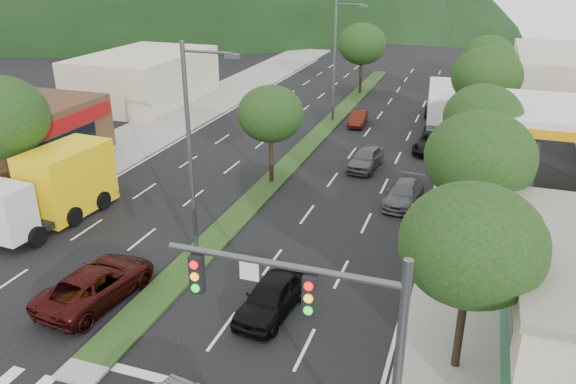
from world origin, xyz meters
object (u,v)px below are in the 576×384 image
at_px(tree_r_c, 483,118).
at_px(tree_r_b, 480,158).
at_px(tree_med_far, 362,44).
at_px(car_queue_d, 432,143).
at_px(box_truck, 56,188).
at_px(tree_r_a, 472,245).
at_px(car_queue_e, 366,158).
at_px(tree_med_near, 271,114).
at_px(car_queue_c, 358,118).
at_px(streetlight_near, 194,145).
at_px(tree_r_e, 488,58).
at_px(car_queue_f, 438,109).
at_px(traffic_signal, 335,334).
at_px(car_queue_a, 272,296).
at_px(streetlight_mid, 337,55).
at_px(car_queue_b, 404,193).
at_px(tree_r_d, 487,76).
at_px(suv_maroon, 97,284).
at_px(motorhome, 443,106).

bearing_deg(tree_r_c, tree_r_b, -90.00).
distance_m(tree_med_far, car_queue_d, 19.24).
xyz_separation_m(tree_r_b, box_truck, (-21.00, -2.59, -3.27)).
distance_m(tree_r_a, car_queue_e, 20.18).
height_order(tree_med_near, car_queue_c, tree_med_near).
bearing_deg(tree_med_near, tree_r_a, -49.40).
bearing_deg(car_queue_e, streetlight_near, -103.21).
height_order(tree_med_near, car_queue_d, tree_med_near).
height_order(tree_r_e, car_queue_f, tree_r_e).
bearing_deg(car_queue_f, car_queue_e, -109.87).
bearing_deg(traffic_signal, box_truck, 148.72).
xyz_separation_m(tree_r_a, car_queue_d, (-3.11, 23.50, -4.17)).
xyz_separation_m(car_queue_a, box_truck, (-13.87, 4.39, 1.03)).
xyz_separation_m(tree_r_b, tree_r_c, (0.00, 8.00, -0.29)).
relative_size(streetlight_near, streetlight_mid, 1.00).
height_order(streetlight_near, car_queue_b, streetlight_near).
bearing_deg(tree_r_d, box_truck, -135.57).
relative_size(suv_maroon, car_queue_f, 1.16).
bearing_deg(motorhome, tree_r_e, 57.73).
height_order(traffic_signal, car_queue_f, traffic_signal).
xyz_separation_m(tree_r_e, motorhome, (-3.00, -5.89, -3.13)).
bearing_deg(tree_med_near, tree_r_c, 9.46).
distance_m(tree_r_d, tree_med_near, 16.99).
height_order(tree_r_d, car_queue_e, tree_r_d).
xyz_separation_m(tree_r_a, car_queue_a, (-7.13, 1.03, -4.09)).
xyz_separation_m(traffic_signal, tree_r_b, (2.97, 13.54, 0.39)).
bearing_deg(motorhome, streetlight_mid, -178.03).
relative_size(tree_r_b, box_truck, 0.90).
bearing_deg(car_queue_c, car_queue_b, -72.09).
bearing_deg(suv_maroon, tree_r_e, -104.70).
height_order(tree_r_d, car_queue_d, tree_r_d).
relative_size(traffic_signal, streetlight_mid, 0.70).
bearing_deg(suv_maroon, car_queue_c, -92.34).
bearing_deg(motorhome, tree_r_c, -83.24).
distance_m(streetlight_near, car_queue_a, 7.36).
distance_m(tree_r_d, suv_maroon, 30.37).
height_order(tree_r_c, car_queue_b, tree_r_c).
distance_m(tree_r_b, car_queue_d, 16.41).
bearing_deg(tree_med_near, car_queue_c, 80.85).
relative_size(tree_r_d, tree_med_near, 1.19).
bearing_deg(tree_med_far, tree_r_c, -63.43).
bearing_deg(car_queue_d, motorhome, 95.17).
bearing_deg(traffic_signal, car_queue_b, 92.25).
relative_size(tree_med_near, car_queue_b, 1.40).
height_order(tree_r_b, car_queue_b, tree_r_b).
bearing_deg(suv_maroon, box_truck, -34.34).
relative_size(tree_r_e, tree_med_near, 1.11).
relative_size(streetlight_mid, suv_maroon, 1.85).
distance_m(car_queue_e, box_truck, 19.24).
xyz_separation_m(traffic_signal, tree_r_d, (2.97, 31.54, 0.54)).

